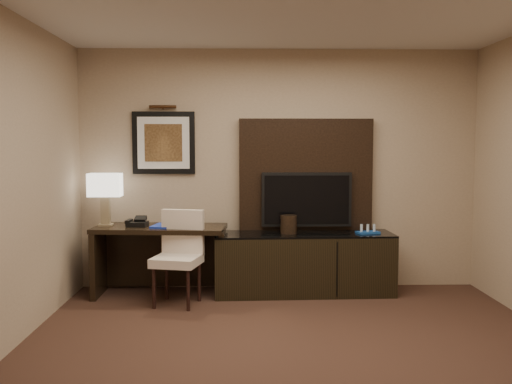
{
  "coord_description": "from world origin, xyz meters",
  "views": [
    {
      "loc": [
        -0.41,
        -3.98,
        1.64
      ],
      "look_at": [
        -0.28,
        1.8,
        1.15
      ],
      "focal_mm": 40.0,
      "sensor_mm": 36.0,
      "label": 1
    }
  ],
  "objects_px": {
    "desk": "(161,260)",
    "table_lamp": "(105,199)",
    "desk_phone": "(137,221)",
    "minibar_tray": "(368,229)",
    "credenza": "(304,263)",
    "desk_chair": "(177,260)",
    "ice_bucket": "(289,224)",
    "tv": "(306,199)"
  },
  "relations": [
    {
      "from": "table_lamp",
      "to": "minibar_tray",
      "type": "bearing_deg",
      "value": -1.55
    },
    {
      "from": "credenza",
      "to": "table_lamp",
      "type": "height_order",
      "value": "table_lamp"
    },
    {
      "from": "desk",
      "to": "desk_chair",
      "type": "height_order",
      "value": "desk_chair"
    },
    {
      "from": "desk",
      "to": "ice_bucket",
      "type": "distance_m",
      "value": 1.45
    },
    {
      "from": "table_lamp",
      "to": "minibar_tray",
      "type": "distance_m",
      "value": 2.88
    },
    {
      "from": "tv",
      "to": "desk_phone",
      "type": "xyz_separation_m",
      "value": [
        -1.85,
        -0.19,
        -0.22
      ]
    },
    {
      "from": "ice_bucket",
      "to": "minibar_tray",
      "type": "height_order",
      "value": "ice_bucket"
    },
    {
      "from": "desk",
      "to": "tv",
      "type": "xyz_separation_m",
      "value": [
        1.61,
        0.19,
        0.64
      ]
    },
    {
      "from": "desk_chair",
      "to": "ice_bucket",
      "type": "relative_size",
      "value": 4.7
    },
    {
      "from": "desk_phone",
      "to": "tv",
      "type": "bearing_deg",
      "value": 10.79
    },
    {
      "from": "desk_phone",
      "to": "desk_chair",
      "type": "bearing_deg",
      "value": -36.37
    },
    {
      "from": "credenza",
      "to": "minibar_tray",
      "type": "height_order",
      "value": "minibar_tray"
    },
    {
      "from": "table_lamp",
      "to": "ice_bucket",
      "type": "bearing_deg",
      "value": -1.85
    },
    {
      "from": "credenza",
      "to": "minibar_tray",
      "type": "relative_size",
      "value": 8.15
    },
    {
      "from": "tv",
      "to": "ice_bucket",
      "type": "distance_m",
      "value": 0.38
    },
    {
      "from": "desk",
      "to": "table_lamp",
      "type": "xyz_separation_m",
      "value": [
        -0.6,
        0.06,
        0.67
      ]
    },
    {
      "from": "desk_chair",
      "to": "desk_phone",
      "type": "xyz_separation_m",
      "value": [
        -0.47,
        0.41,
        0.34
      ]
    },
    {
      "from": "table_lamp",
      "to": "tv",
      "type": "bearing_deg",
      "value": 3.32
    },
    {
      "from": "table_lamp",
      "to": "minibar_tray",
      "type": "xyz_separation_m",
      "value": [
        2.86,
        -0.08,
        -0.33
      ]
    },
    {
      "from": "desk",
      "to": "desk_chair",
      "type": "bearing_deg",
      "value": -57.01
    },
    {
      "from": "desk_chair",
      "to": "desk_phone",
      "type": "relative_size",
      "value": 4.45
    },
    {
      "from": "table_lamp",
      "to": "minibar_tray",
      "type": "height_order",
      "value": "table_lamp"
    },
    {
      "from": "desk",
      "to": "credenza",
      "type": "relative_size",
      "value": 0.72
    },
    {
      "from": "desk_phone",
      "to": "ice_bucket",
      "type": "distance_m",
      "value": 1.64
    },
    {
      "from": "desk_chair",
      "to": "ice_bucket",
      "type": "distance_m",
      "value": 1.28
    },
    {
      "from": "table_lamp",
      "to": "desk_phone",
      "type": "xyz_separation_m",
      "value": [
        0.35,
        -0.06,
        -0.24
      ]
    },
    {
      "from": "desk_phone",
      "to": "ice_bucket",
      "type": "bearing_deg",
      "value": 4.86
    },
    {
      "from": "credenza",
      "to": "desk",
      "type": "bearing_deg",
      "value": 178.07
    },
    {
      "from": "credenza",
      "to": "ice_bucket",
      "type": "distance_m",
      "value": 0.46
    },
    {
      "from": "desk_phone",
      "to": "minibar_tray",
      "type": "distance_m",
      "value": 2.5
    },
    {
      "from": "ice_bucket",
      "to": "desk",
      "type": "bearing_deg",
      "value": 179.9
    },
    {
      "from": "tv",
      "to": "ice_bucket",
      "type": "bearing_deg",
      "value": -137.91
    },
    {
      "from": "tv",
      "to": "minibar_tray",
      "type": "height_order",
      "value": "tv"
    },
    {
      "from": "desk_phone",
      "to": "minibar_tray",
      "type": "relative_size",
      "value": 0.88
    },
    {
      "from": "desk",
      "to": "tv",
      "type": "relative_size",
      "value": 1.4
    },
    {
      "from": "table_lamp",
      "to": "ice_bucket",
      "type": "distance_m",
      "value": 2.01
    },
    {
      "from": "desk",
      "to": "ice_bucket",
      "type": "relative_size",
      "value": 7.06
    },
    {
      "from": "desk",
      "to": "credenza",
      "type": "bearing_deg",
      "value": 4.56
    },
    {
      "from": "table_lamp",
      "to": "ice_bucket",
      "type": "xyz_separation_m",
      "value": [
        1.99,
        -0.06,
        -0.28
      ]
    },
    {
      "from": "tv",
      "to": "minibar_tray",
      "type": "relative_size",
      "value": 4.21
    },
    {
      "from": "credenza",
      "to": "desk_phone",
      "type": "distance_m",
      "value": 1.87
    },
    {
      "from": "desk",
      "to": "credenza",
      "type": "height_order",
      "value": "desk"
    }
  ]
}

